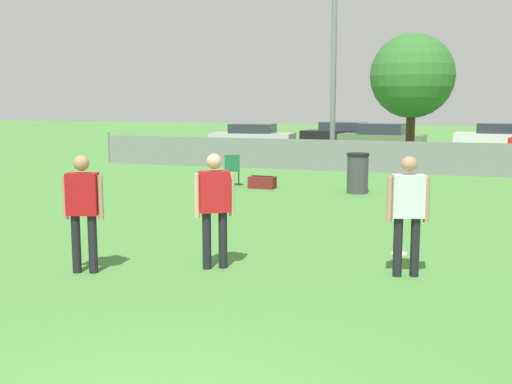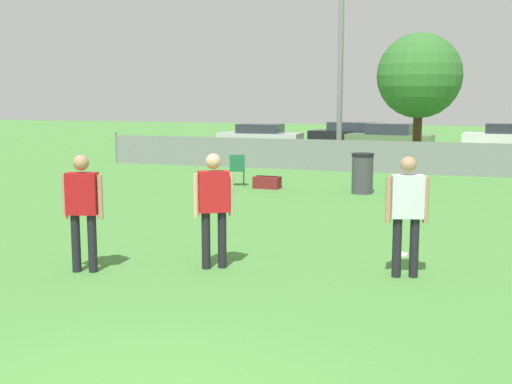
# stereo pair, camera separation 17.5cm
# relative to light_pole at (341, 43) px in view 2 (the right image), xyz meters

# --- Properties ---
(fence_backline) EXTENTS (22.71, 0.07, 1.21)m
(fence_backline) POSITION_rel_light_pole_xyz_m (2.72, -1.71, -4.01)
(fence_backline) COLOR gray
(fence_backline) RESTS_ON ground_plane
(light_pole) EXTENTS (0.90, 0.36, 7.64)m
(light_pole) POSITION_rel_light_pole_xyz_m (0.00, 0.00, 0.00)
(light_pole) COLOR gray
(light_pole) RESTS_ON ground_plane
(tree_near_pole) EXTENTS (3.01, 3.01, 4.84)m
(tree_near_pole) POSITION_rel_light_pole_xyz_m (2.86, -0.01, -1.24)
(tree_near_pole) COLOR #4C331E
(tree_near_pole) RESTS_ON ground_plane
(player_defender_red) EXTENTS (0.58, 0.34, 1.72)m
(player_defender_red) POSITION_rel_light_pole_xyz_m (-0.23, -15.99, -3.55)
(player_defender_red) COLOR black
(player_defender_red) RESTS_ON ground_plane
(player_receiver_white) EXTENTS (0.58, 0.35, 1.72)m
(player_receiver_white) POSITION_rel_light_pole_xyz_m (4.22, -14.68, -3.55)
(player_receiver_white) COLOR black
(player_receiver_white) RESTS_ON ground_plane
(player_thrower_red) EXTENTS (0.52, 0.42, 1.72)m
(player_thrower_red) POSITION_rel_light_pole_xyz_m (1.47, -15.16, -3.55)
(player_thrower_red) COLOR black
(player_thrower_red) RESTS_ON ground_plane
(frisbee_disc) EXTENTS (0.26, 0.26, 0.03)m
(frisbee_disc) POSITION_rel_light_pole_xyz_m (3.99, -13.38, -4.55)
(frisbee_disc) COLOR white
(frisbee_disc) RESTS_ON ground_plane
(folding_chair_sideline) EXTENTS (0.58, 0.58, 0.92)m
(folding_chair_sideline) POSITION_rel_light_pole_xyz_m (-1.57, -6.47, -4.03)
(folding_chair_sideline) COLOR #333338
(folding_chair_sideline) RESTS_ON ground_plane
(trash_bin) EXTENTS (0.59, 0.59, 1.08)m
(trash_bin) POSITION_rel_light_pole_xyz_m (2.14, -6.75, -4.02)
(trash_bin) COLOR #3F3F44
(trash_bin) RESTS_ON ground_plane
(gear_bag_sideline) EXTENTS (0.74, 0.41, 0.36)m
(gear_bag_sideline) POSITION_rel_light_pole_xyz_m (-0.59, -6.66, -4.39)
(gear_bag_sideline) COLOR maroon
(gear_bag_sideline) RESTS_ON ground_plane
(parked_car_silver) EXTENTS (4.21, 2.06, 1.28)m
(parked_car_silver) POSITION_rel_light_pole_xyz_m (-5.56, 6.85, -3.92)
(parked_car_silver) COLOR black
(parked_car_silver) RESTS_ON ground_plane
(parked_car_dark) EXTENTS (4.53, 2.37, 1.31)m
(parked_car_dark) POSITION_rel_light_pole_xyz_m (-1.56, 10.12, -3.90)
(parked_car_dark) COLOR black
(parked_car_dark) RESTS_ON ground_plane
(parked_car_olive) EXTENTS (4.05, 1.98, 1.39)m
(parked_car_olive) POSITION_rel_light_pole_xyz_m (0.93, 6.79, -3.89)
(parked_car_olive) COLOR black
(parked_car_olive) RESTS_ON ground_plane
(parked_car_white) EXTENTS (4.57, 2.06, 1.35)m
(parked_car_white) POSITION_rel_light_pole_xyz_m (6.35, 9.68, -3.89)
(parked_car_white) COLOR black
(parked_car_white) RESTS_ON ground_plane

